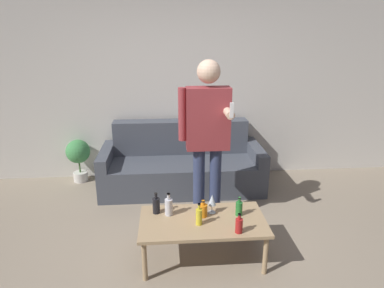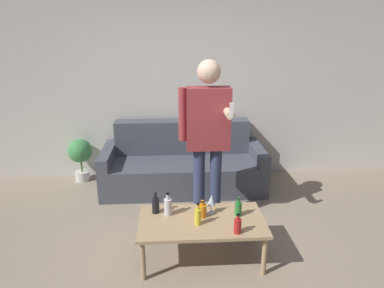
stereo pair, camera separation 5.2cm
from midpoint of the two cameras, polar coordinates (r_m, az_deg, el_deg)
name	(u,v)px [view 1 (the left image)]	position (r m, az deg, el deg)	size (l,w,h in m)	color
ground_plane	(198,275)	(3.21, 0.47, -20.99)	(16.00, 16.00, 0.00)	gray
wall_back	(183,83)	(4.81, -1.87, 10.19)	(8.00, 0.06, 2.70)	silver
couch	(182,165)	(4.65, -2.01, -3.52)	(2.12, 0.86, 0.86)	#474C56
coffee_table	(203,224)	(3.19, 1.32, -13.14)	(1.14, 0.61, 0.41)	tan
bottle_orange	(239,225)	(2.99, 7.33, -13.26)	(0.06, 0.06, 0.18)	#B21E1E
bottle_green	(199,216)	(3.07, 0.67, -11.94)	(0.06, 0.06, 0.20)	yellow
bottle_dark	(203,210)	(3.19, 1.37, -10.96)	(0.08, 0.08, 0.16)	orange
bottle_yellow	(169,206)	(3.21, -4.38, -10.33)	(0.07, 0.07, 0.22)	silver
bottle_red	(156,205)	(3.26, -6.45, -10.07)	(0.07, 0.07, 0.21)	black
bottle_clear	(239,208)	(3.23, 7.38, -10.54)	(0.06, 0.06, 0.18)	#23752D
wine_glass_near	(212,200)	(3.23, 2.90, -9.37)	(0.07, 0.07, 0.19)	silver
person_standing_front	(207,131)	(3.54, 2.14, 2.15)	(0.53, 0.45, 1.77)	navy
potted_plant	(78,155)	(5.02, -18.70, -1.69)	(0.33, 0.33, 0.61)	silver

